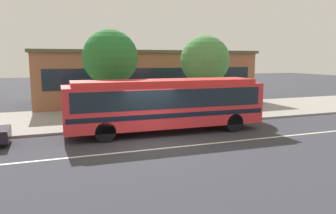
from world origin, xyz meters
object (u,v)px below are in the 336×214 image
Objects in this scene: pedestrian_walking_along_curb at (227,103)px; pedestrian_standing_by_tree at (229,102)px; pedestrian_waiting_near_sign at (142,107)px; street_tree_mid_block at (205,61)px; transit_bus at (166,102)px; street_tree_near_stop at (110,58)px; bus_stop_sign at (220,92)px.

pedestrian_walking_along_curb reaches higher than pedestrian_standing_by_tree.
street_tree_mid_block is at bearing 24.67° from pedestrian_waiting_near_sign.
pedestrian_waiting_near_sign is 5.50m from pedestrian_walking_along_curb.
street_tree_mid_block reaches higher than pedestrian_standing_by_tree.
pedestrian_walking_along_curb is at bearing -130.08° from pedestrian_standing_by_tree.
pedestrian_walking_along_curb is at bearing 21.11° from transit_bus.
transit_bus is at bearing -158.89° from pedestrian_walking_along_curb.
pedestrian_walking_along_curb is 0.86m from pedestrian_standing_by_tree.
transit_bus is 7.05m from street_tree_mid_block.
street_tree_near_stop reaches higher than pedestrian_standing_by_tree.
transit_bus is at bearing -154.91° from pedestrian_standing_by_tree.
pedestrian_standing_by_tree is (0.55, 0.65, -0.06)m from pedestrian_walking_along_curb.
pedestrian_standing_by_tree is 0.62× the size of bus_stop_sign.
transit_bus is at bearing -134.20° from street_tree_mid_block.
bus_stop_sign is (5.05, -0.39, 0.71)m from pedestrian_waiting_near_sign.
pedestrian_standing_by_tree is 1.33m from bus_stop_sign.
pedestrian_standing_by_tree is 3.65m from street_tree_mid_block.
pedestrian_walking_along_curb is at bearing -14.26° from bus_stop_sign.
pedestrian_waiting_near_sign is 3.52m from street_tree_near_stop.
street_tree_mid_block reaches higher than transit_bus.
bus_stop_sign reaches higher than pedestrian_walking_along_curb.
pedestrian_standing_by_tree is at bearing -73.22° from street_tree_mid_block.
bus_stop_sign is (-0.42, 0.11, 0.67)m from pedestrian_walking_along_curb.
bus_stop_sign is at bearing -4.44° from pedestrian_waiting_near_sign.
street_tree_near_stop is at bearing -168.64° from street_tree_mid_block.
pedestrian_waiting_near_sign is 0.96× the size of pedestrian_walking_along_curb.
pedestrian_standing_by_tree is 8.29m from street_tree_near_stop.
pedestrian_standing_by_tree is at bearing 1.46° from pedestrian_waiting_near_sign.
street_tree_mid_block is at bearing 84.34° from bus_stop_sign.
pedestrian_standing_by_tree is at bearing -6.57° from street_tree_near_stop.
transit_bus is at bearing -74.44° from pedestrian_waiting_near_sign.
pedestrian_waiting_near_sign is 6.47m from street_tree_mid_block.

